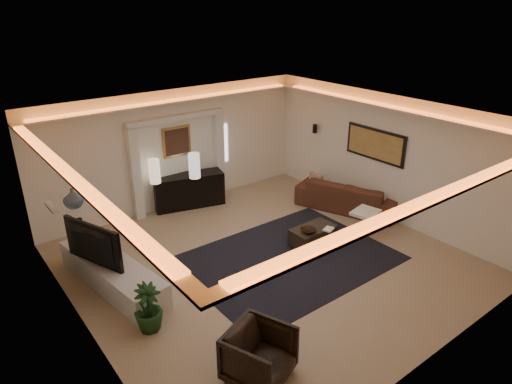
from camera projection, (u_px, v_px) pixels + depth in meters
floor at (266, 261)px, 9.05m from camera, size 7.00×7.00×0.00m
ceiling at (268, 119)px, 7.91m from camera, size 7.00×7.00×0.00m
wall_back at (177, 149)px, 11.03m from camera, size 7.00×0.00×7.00m
wall_front at (435, 280)px, 5.93m from camera, size 7.00×0.00×7.00m
wall_left at (77, 254)px, 6.52m from camera, size 0.00×7.00×7.00m
wall_right at (385, 158)px, 10.44m from camera, size 0.00×7.00×7.00m
cove_soffit at (268, 134)px, 8.02m from camera, size 7.00×7.00×0.04m
daylight_slit at (223, 143)px, 11.81m from camera, size 0.25×0.03×1.00m
area_rug at (288, 259)px, 9.13m from camera, size 4.00×3.00×0.01m
pilaster_left at (135, 174)px, 10.45m from camera, size 0.22×0.20×2.20m
pilaster_right at (219, 155)px, 11.74m from camera, size 0.22×0.20×2.20m
alcove_header at (176, 118)px, 10.64m from camera, size 2.52×0.20×0.12m
painting_frame at (177, 142)px, 10.93m from camera, size 0.74×0.04×0.74m
painting_canvas at (177, 142)px, 10.91m from camera, size 0.62×0.02×0.62m
art_panel_frame at (375, 144)px, 10.55m from camera, size 0.04×1.64×0.74m
art_panel_gold at (375, 145)px, 10.53m from camera, size 0.02×1.50×0.62m
wall_sconce at (315, 129)px, 11.89m from camera, size 0.12×0.12×0.22m
wall_niche at (52, 208)px, 7.49m from camera, size 0.10×0.55×0.04m
console at (189, 191)px, 11.33m from camera, size 1.81×0.96×0.86m
lamp_left at (155, 173)px, 10.57m from camera, size 0.32×0.32×0.58m
lamp_right at (194, 167)px, 10.89m from camera, size 0.29×0.29×0.61m
media_ledge at (112, 274)px, 8.24m from camera, size 1.05×2.79×0.51m
tv at (87, 248)px, 7.87m from camera, size 1.32×0.64×0.78m
figurine at (80, 227)px, 9.03m from camera, size 0.13×0.13×0.35m
ginger_jar at (73, 198)px, 7.39m from camera, size 0.35×0.35×0.33m
plant at (148, 308)px, 7.06m from camera, size 0.59×0.59×0.80m
sofa at (348, 195)px, 11.19m from camera, size 2.65×1.80×0.72m
throw_blanket at (366, 212)px, 9.85m from camera, size 0.68×0.59×0.06m
throw_pillow at (316, 181)px, 11.53m from camera, size 0.12×0.40×0.40m
coffee_table at (313, 235)px, 9.63m from camera, size 0.98×0.55×0.36m
bowl at (309, 230)px, 9.34m from camera, size 0.37×0.37×0.08m
magazine at (329, 228)px, 9.45m from camera, size 0.28×0.24×0.03m
armchair at (259, 355)px, 6.16m from camera, size 1.07×1.08×0.77m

